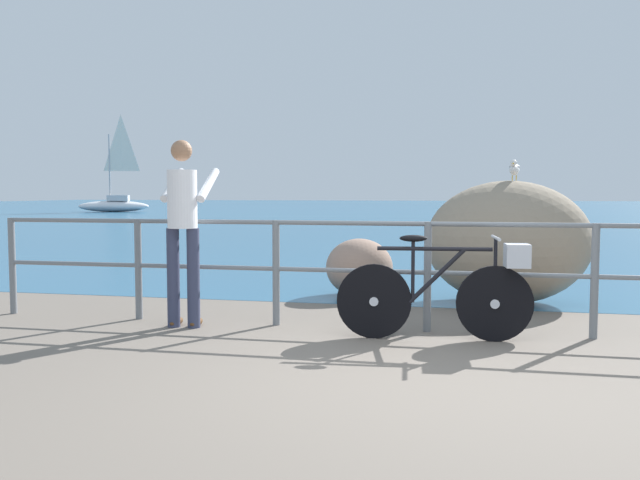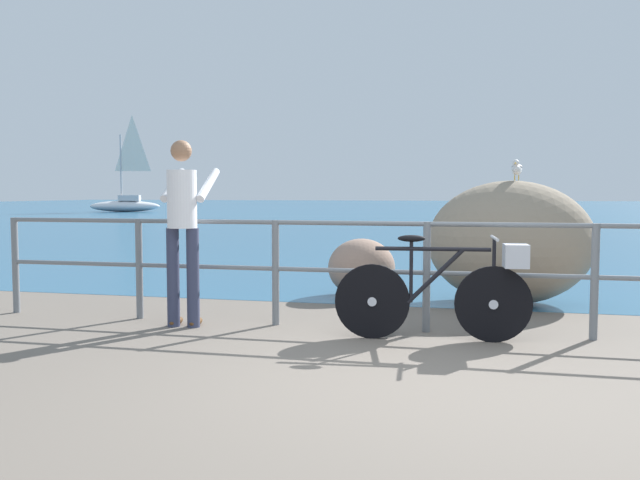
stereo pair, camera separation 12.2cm
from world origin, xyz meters
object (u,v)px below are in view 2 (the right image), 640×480
object	(u,v)px
bicycle	(450,288)
person_at_railing	(183,223)
breakwater_boulder_left	(362,267)
seagull	(517,168)
breakwater_boulder_main	(510,242)
sailboat	(126,201)

from	to	relation	value
bicycle	person_at_railing	distance (m)	2.57
bicycle	person_at_railing	xyz separation A→B (m)	(-2.51, 0.06, 0.53)
person_at_railing	breakwater_boulder_left	xyz separation A→B (m)	(1.33, 2.28, -0.64)
person_at_railing	seagull	distance (m)	3.81
person_at_railing	seagull	size ratio (longest dim) A/B	5.20
breakwater_boulder_main	sailboat	world-z (taller)	sailboat
person_at_railing	breakwater_boulder_left	world-z (taller)	person_at_railing
sailboat	person_at_railing	bearing A→B (deg)	102.34
bicycle	person_at_railing	world-z (taller)	person_at_railing
seagull	person_at_railing	bearing A→B (deg)	-48.04
bicycle	seagull	distance (m)	2.47
breakwater_boulder_main	breakwater_boulder_left	world-z (taller)	breakwater_boulder_main
breakwater_boulder_main	person_at_railing	bearing A→B (deg)	-145.76
person_at_railing	breakwater_boulder_left	distance (m)	2.71
breakwater_boulder_left	sailboat	distance (m)	37.46
bicycle	breakwater_boulder_main	world-z (taller)	breakwater_boulder_main
bicycle	breakwater_boulder_left	bearing A→B (deg)	111.79
seagull	sailboat	world-z (taller)	sailboat
seagull	sailboat	size ratio (longest dim) A/B	0.06
sailboat	breakwater_boulder_left	bearing A→B (deg)	105.85
person_at_railing	sailboat	bearing A→B (deg)	26.54
person_at_railing	breakwater_boulder_left	bearing A→B (deg)	-33.85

